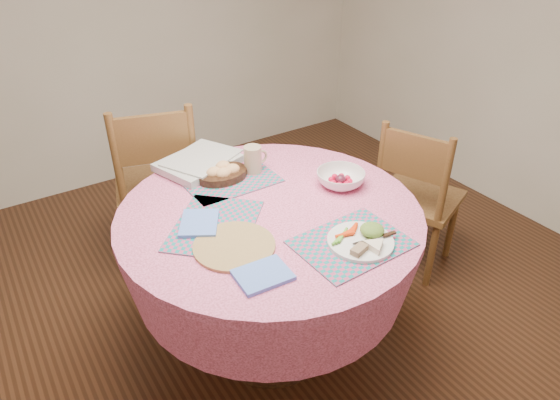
{
  "coord_description": "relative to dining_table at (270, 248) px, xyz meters",
  "views": [
    {
      "loc": [
        -0.89,
        -1.44,
        1.85
      ],
      "look_at": [
        0.05,
        0.0,
        0.78
      ],
      "focal_mm": 32.0,
      "sensor_mm": 36.0,
      "label": 1
    }
  ],
  "objects": [
    {
      "name": "dinner_plate",
      "position": [
        0.16,
        -0.38,
        0.22
      ],
      "size": [
        0.24,
        0.25,
        0.05
      ],
      "rotation": [
        0.0,
        0.0,
        0.28
      ],
      "color": "white",
      "rests_on": "placemat_front"
    },
    {
      "name": "napkin_near",
      "position": [
        -0.24,
        -0.34,
        0.2
      ],
      "size": [
        0.19,
        0.15,
        0.01
      ],
      "primitive_type": "cube",
      "rotation": [
        0.0,
        0.0,
        -0.07
      ],
      "color": "#5B83EA",
      "rests_on": "dining_table"
    },
    {
      "name": "bread_bowl",
      "position": [
        -0.04,
        0.33,
        0.23
      ],
      "size": [
        0.23,
        0.23,
        0.08
      ],
      "color": "black",
      "rests_on": "placemat_back"
    },
    {
      "name": "ground",
      "position": [
        0.0,
        0.0,
        -0.56
      ],
      "size": [
        4.0,
        4.0,
        0.0
      ],
      "primitive_type": "plane",
      "color": "#331C0F",
      "rests_on": "ground"
    },
    {
      "name": "placemat_back",
      "position": [
        -0.02,
        0.31,
        0.2
      ],
      "size": [
        0.4,
        0.3,
        0.01
      ],
      "primitive_type": "cube",
      "rotation": [
        0.0,
        0.0,
        0.0
      ],
      "color": "#177F81",
      "rests_on": "dining_table"
    },
    {
      "name": "fruit_bowl",
      "position": [
        0.37,
        -0.0,
        0.23
      ],
      "size": [
        0.24,
        0.24,
        0.07
      ],
      "rotation": [
        0.0,
        0.0,
        0.15
      ],
      "color": "white",
      "rests_on": "dining_table"
    },
    {
      "name": "napkin_far",
      "position": [
        -0.29,
        0.05,
        0.21
      ],
      "size": [
        0.21,
        0.23,
        0.01
      ],
      "primitive_type": "cube",
      "rotation": [
        0.0,
        0.0,
        1.02
      ],
      "color": "#5B83EA",
      "rests_on": "placemat_left"
    },
    {
      "name": "placemat_left",
      "position": [
        -0.24,
        0.02,
        0.2
      ],
      "size": [
        0.49,
        0.5,
        0.01
      ],
      "primitive_type": "cube",
      "rotation": [
        0.0,
        0.0,
        0.8
      ],
      "color": "#177F81",
      "rests_on": "dining_table"
    },
    {
      "name": "dining_table",
      "position": [
        0.0,
        0.0,
        0.0
      ],
      "size": [
        1.24,
        1.24,
        0.75
      ],
      "color": "pink",
      "rests_on": "ground"
    },
    {
      "name": "latte_mug",
      "position": [
        0.11,
        0.31,
        0.26
      ],
      "size": [
        0.12,
        0.08,
        0.12
      ],
      "color": "tan",
      "rests_on": "placemat_back"
    },
    {
      "name": "wicker_trivet",
      "position": [
        -0.24,
        -0.14,
        0.2
      ],
      "size": [
        0.3,
        0.3,
        0.01
      ],
      "primitive_type": "cylinder",
      "color": "olive",
      "rests_on": "dining_table"
    },
    {
      "name": "placemat_front",
      "position": [
        0.13,
        -0.36,
        0.2
      ],
      "size": [
        0.41,
        0.31,
        0.01
      ],
      "primitive_type": "cube",
      "rotation": [
        0.0,
        0.0,
        0.03
      ],
      "color": "#177F81",
      "rests_on": "dining_table"
    },
    {
      "name": "chair_back",
      "position": [
        -0.16,
        0.89,
        -0.05
      ],
      "size": [
        0.55,
        0.54,
        0.98
      ],
      "rotation": [
        0.0,
        0.0,
        2.86
      ],
      "color": "brown",
      "rests_on": "ground"
    },
    {
      "name": "newspaper_stack",
      "position": [
        -0.08,
        0.49,
        0.22
      ],
      "size": [
        0.42,
        0.37,
        0.04
      ],
      "rotation": [
        0.0,
        0.0,
        0.32
      ],
      "color": "silver",
      "rests_on": "dining_table"
    },
    {
      "name": "chair_right",
      "position": [
        0.97,
        0.07,
        -0.09
      ],
      "size": [
        0.52,
        0.53,
        0.89
      ],
      "rotation": [
        0.0,
        0.0,
        1.95
      ],
      "color": "brown",
      "rests_on": "ground"
    }
  ]
}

